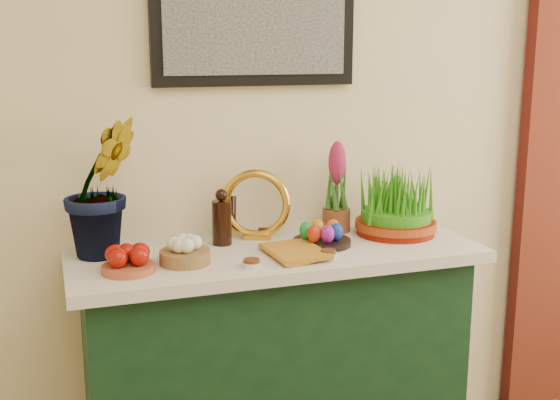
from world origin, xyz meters
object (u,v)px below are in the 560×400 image
object	(u,v)px
book	(271,254)
mirror	(256,205)
wheatgrass_sabzeh	(396,206)
sideboard	(276,373)
hyacinth_green	(101,165)

from	to	relation	value
book	mirror	bearing A→B (deg)	79.83
wheatgrass_sabzeh	sideboard	bearing A→B (deg)	-175.51
mirror	book	size ratio (longest dim) A/B	1.09
hyacinth_green	mirror	xyz separation A→B (m)	(0.54, 0.05, -0.18)
sideboard	wheatgrass_sabzeh	size ratio (longest dim) A/B	4.36
sideboard	mirror	size ratio (longest dim) A/B	5.11
mirror	wheatgrass_sabzeh	bearing A→B (deg)	-12.48
sideboard	book	bearing A→B (deg)	-115.26
sideboard	hyacinth_green	xyz separation A→B (m)	(-0.56, 0.10, 0.77)
sideboard	hyacinth_green	distance (m)	0.96
mirror	wheatgrass_sabzeh	xyz separation A→B (m)	(0.50, -0.11, -0.01)
hyacinth_green	book	bearing A→B (deg)	-41.30
sideboard	hyacinth_green	bearing A→B (deg)	169.88
sideboard	mirror	world-z (taller)	mirror
mirror	wheatgrass_sabzeh	size ratio (longest dim) A/B	0.85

